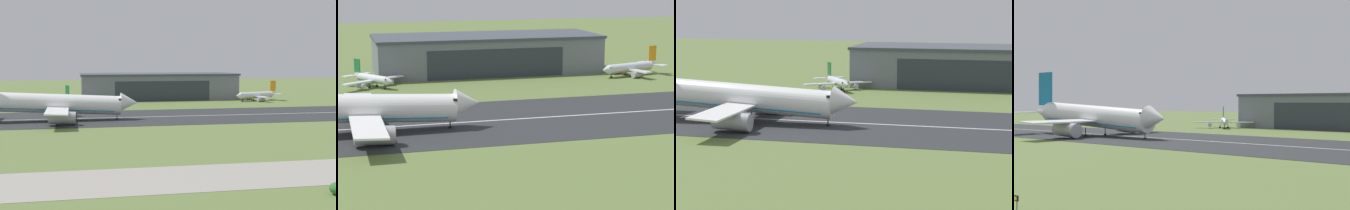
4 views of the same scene
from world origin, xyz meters
TOP-DOWN VIEW (x-y plane):
  - ground_plane at (0.00, 59.50)m, footprint 731.16×731.16m
  - runway_strip at (0.00, 119.00)m, footprint 491.16×45.61m
  - runway_centreline at (0.00, 119.00)m, footprint 442.05×0.70m
  - taxiway_road at (0.00, 33.05)m, footprint 368.37×17.98m
  - hangar_building at (1.94, 194.24)m, footprint 78.95×30.18m
  - airplane_landing at (-46.76, 114.16)m, footprint 56.53×47.54m
  - airplane_parked_west at (-39.42, 173.06)m, footprint 19.69×18.42m
  - airplane_parked_centre at (47.32, 172.45)m, footprint 25.75×19.83m

SIDE VIEW (x-z plane):
  - ground_plane at x=0.00m, z-range 0.00..0.00m
  - taxiway_road at x=0.00m, z-range 0.00..0.05m
  - runway_strip at x=0.00m, z-range 0.00..0.06m
  - runway_centreline at x=0.00m, z-range 0.06..0.07m
  - airplane_parked_west at x=-39.42m, z-range -1.50..6.74m
  - airplane_parked_centre at x=47.32m, z-range -2.05..7.68m
  - airplane_landing at x=-46.76m, z-range -4.30..15.48m
  - hangar_building at x=1.94m, z-range 0.02..13.16m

